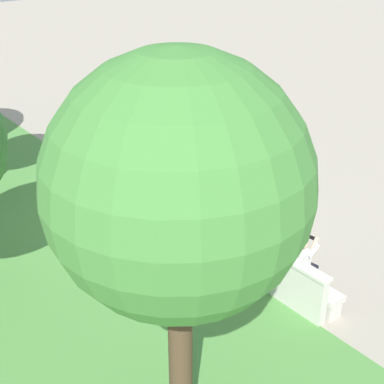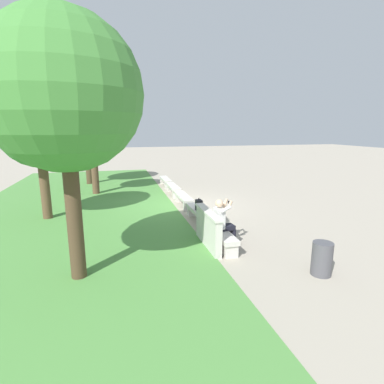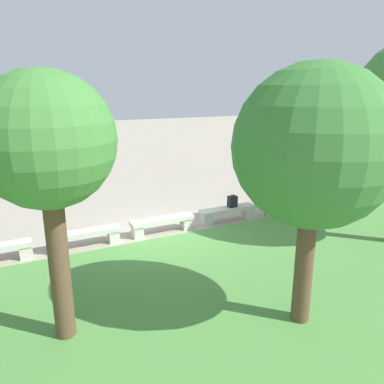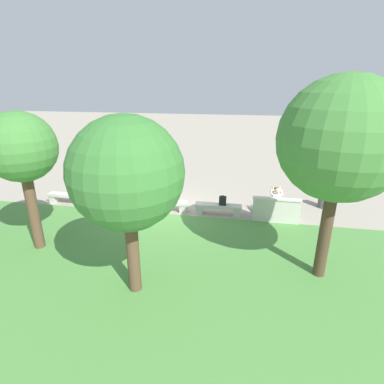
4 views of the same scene
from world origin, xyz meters
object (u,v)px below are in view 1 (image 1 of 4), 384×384
object	(u,v)px
bench_mid	(161,198)
bench_end	(75,145)
person_photographer	(303,262)
backpack	(226,225)
bench_far	(114,169)
bench_main	(298,282)
tree_far_back	(178,187)
bench_near	(220,234)

from	to	relation	value
bench_mid	bench_end	bearing A→B (deg)	0.00
person_photographer	backpack	world-z (taller)	person_photographer
bench_mid	bench_end	world-z (taller)	same
bench_mid	bench_far	world-z (taller)	same
bench_mid	bench_main	bearing A→B (deg)	180.00
bench_far	person_photographer	bearing A→B (deg)	-179.34
bench_main	tree_far_back	world-z (taller)	tree_far_back
bench_mid	bench_end	distance (m)	4.47
tree_far_back	backpack	bearing A→B (deg)	-49.63
bench_near	tree_far_back	size ratio (longest dim) A/B	0.35
bench_far	tree_far_back	bearing A→B (deg)	155.01
bench_near	bench_mid	bearing A→B (deg)	0.00
bench_mid	person_photographer	size ratio (longest dim) A/B	1.44
person_photographer	backpack	size ratio (longest dim) A/B	3.08
bench_main	bench_end	bearing A→B (deg)	0.00
backpack	person_photographer	bearing A→B (deg)	-177.77
bench_main	person_photographer	distance (m)	0.44
bench_end	tree_far_back	distance (m)	11.11
tree_far_back	bench_far	bearing A→B (deg)	-24.99
bench_main	backpack	world-z (taller)	backpack
bench_mid	backpack	size ratio (longest dim) A/B	4.43
bench_far	backpack	xyz separation A→B (m)	(-4.64, 0.00, 0.33)
bench_end	tree_far_back	xyz separation A→B (m)	(-9.91, 3.58, 3.52)
bench_main	bench_far	size ratio (longest dim) A/B	1.00
bench_main	bench_near	bearing A→B (deg)	0.00
tree_far_back	person_photographer	bearing A→B (deg)	-75.31
bench_mid	person_photographer	distance (m)	4.50
bench_mid	tree_far_back	distance (m)	7.40
bench_mid	backpack	xyz separation A→B (m)	(-2.40, 0.00, 0.33)
backpack	tree_far_back	distance (m)	5.68
bench_main	person_photographer	size ratio (longest dim) A/B	1.44
backpack	bench_far	bearing A→B (deg)	-0.04
person_photographer	tree_far_back	xyz separation A→B (m)	(-0.96, 3.66, 3.09)
bench_mid	backpack	world-z (taller)	backpack
person_photographer	tree_far_back	world-z (taller)	tree_far_back
bench_main	bench_mid	bearing A→B (deg)	0.00
bench_end	backpack	world-z (taller)	backpack
bench_main	bench_near	xyz separation A→B (m)	(2.24, 0.00, 0.00)
bench_far	bench_end	size ratio (longest dim) A/B	1.00
person_photographer	backpack	distance (m)	2.08
bench_end	bench_main	bearing A→B (deg)	180.00
bench_near	person_photographer	xyz separation A→B (m)	(-2.25, -0.08, 0.44)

